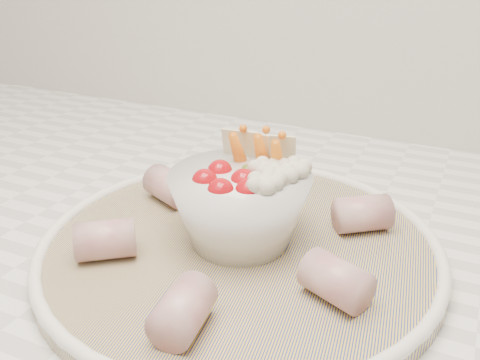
% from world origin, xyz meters
% --- Properties ---
extents(serving_platter, '(0.43, 0.43, 0.02)m').
position_xyz_m(serving_platter, '(0.13, 1.37, 0.93)').
color(serving_platter, navy).
rests_on(serving_platter, kitchen_counter).
extents(veggie_bowl, '(0.13, 0.13, 0.10)m').
position_xyz_m(veggie_bowl, '(0.13, 1.37, 0.97)').
color(veggie_bowl, silver).
rests_on(veggie_bowl, serving_platter).
extents(cured_meat_rolls, '(0.28, 0.32, 0.04)m').
position_xyz_m(cured_meat_rolls, '(0.13, 1.37, 0.95)').
color(cured_meat_rolls, '#A44B52').
rests_on(cured_meat_rolls, serving_platter).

